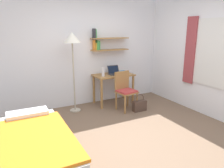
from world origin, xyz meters
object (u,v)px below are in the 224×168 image
(standing_lamp, at_px, (72,43))
(bed, at_px, (36,150))
(water_bottle, at_px, (103,72))
(handbag, at_px, (139,105))
(book_stack, at_px, (123,72))
(desk, at_px, (113,80))
(laptop, at_px, (114,72))
(desk_chair, at_px, (125,89))

(standing_lamp, bearing_deg, bed, -122.88)
(water_bottle, bearing_deg, bed, -136.96)
(bed, relative_size, water_bottle, 9.09)
(standing_lamp, height_order, handbag, standing_lamp)
(book_stack, height_order, handbag, book_stack)
(bed, distance_m, desk, 2.79)
(handbag, bearing_deg, desk, 109.92)
(laptop, distance_m, handbag, 1.05)
(bed, height_order, desk_chair, desk_chair)
(bed, bearing_deg, desk, 39.77)
(desk, relative_size, water_bottle, 4.67)
(bed, xyz_separation_m, standing_lamp, (1.10, 1.70, 1.30))
(book_stack, relative_size, handbag, 0.54)
(bed, bearing_deg, laptop, 39.76)
(book_stack, bearing_deg, laptop, 177.31)
(standing_lamp, height_order, water_bottle, standing_lamp)
(standing_lamp, bearing_deg, desk_chair, -22.02)
(desk, bearing_deg, bed, -140.23)
(desk, bearing_deg, standing_lamp, -176.13)
(desk_chair, bearing_deg, desk, 94.29)
(desk_chair, height_order, standing_lamp, standing_lamp)
(water_bottle, distance_m, handbag, 1.15)
(bed, distance_m, desk_chair, 2.52)
(desk, height_order, book_stack, book_stack)
(bed, distance_m, water_bottle, 2.55)
(desk, relative_size, handbag, 2.39)
(desk_chair, distance_m, laptop, 0.61)
(desk, distance_m, standing_lamp, 1.40)
(water_bottle, bearing_deg, desk_chair, -50.15)
(bed, distance_m, laptop, 2.86)
(standing_lamp, xyz_separation_m, laptop, (1.06, 0.09, -0.75))
(bed, height_order, handbag, bed)
(desk, height_order, desk_chair, desk_chair)
(bed, bearing_deg, desk_chair, 30.40)
(standing_lamp, relative_size, laptop, 5.81)
(desk, bearing_deg, water_bottle, -166.08)
(standing_lamp, relative_size, water_bottle, 8.60)
(standing_lamp, height_order, laptop, standing_lamp)
(standing_lamp, bearing_deg, laptop, 5.00)
(bed, xyz_separation_m, book_stack, (2.41, 1.78, 0.52))
(bed, xyz_separation_m, water_bottle, (1.81, 1.69, 0.60))
(standing_lamp, bearing_deg, handbag, -27.88)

